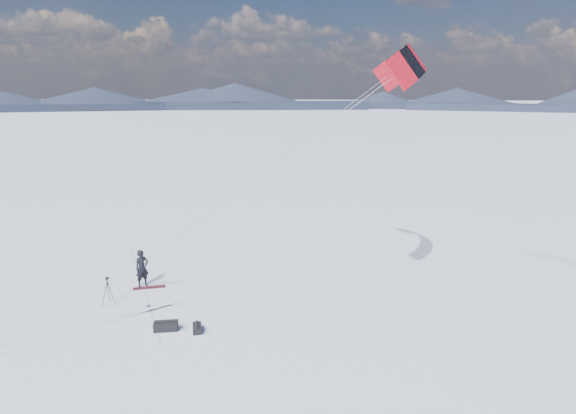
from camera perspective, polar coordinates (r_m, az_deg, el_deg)
The scene contains 9 objects.
ground at distance 22.74m, azimuth -18.54°, elevation -11.23°, with size 1800.00×1800.00×0.00m, color white.
horizon_hills at distance 21.68m, azimuth -19.14°, elevation -3.69°, with size 704.00×704.42×8.03m.
snow_tracks at distance 23.48m, azimuth -21.71°, elevation -10.69°, with size 13.93×10.25×0.01m.
snowkiter at distance 24.87m, azimuth -16.77°, elevation -8.95°, with size 0.67×0.44×1.84m, color black.
snowboard at distance 24.55m, azimuth -16.14°, elevation -9.15°, with size 1.50×0.28×0.04m, color maroon.
tripod at distance 23.03m, azimuth -20.58°, elevation -8.85°, with size 0.58×0.60×1.28m.
gear_bag_a at distance 20.24m, azimuth -14.28°, elevation -13.49°, with size 1.03×0.87×0.42m.
gear_bag_b at distance 19.91m, azimuth -10.73°, elevation -13.91°, with size 0.68×0.76×0.32m.
power_kite at distance 21.42m, azimuth 13.44°, elevation 15.83°, with size 12.70×6.69×9.98m.
Camera 1 is at (14.58, -14.87, 9.12)m, focal length 30.00 mm.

